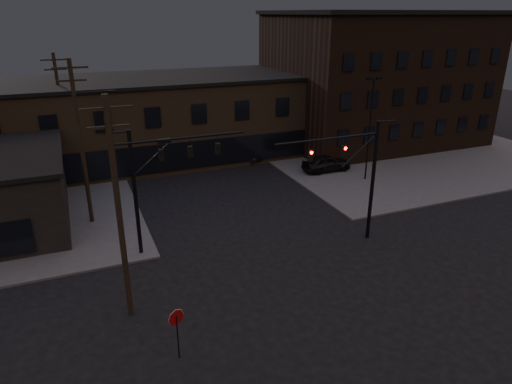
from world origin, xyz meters
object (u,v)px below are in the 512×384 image
traffic_signal_far (155,177)px  parked_car_lot_a (326,163)px  car_crossing (247,152)px  traffic_signal_near (359,170)px  stop_sign (177,323)px  parked_car_lot_b (400,146)px

traffic_signal_far → parked_car_lot_a: bearing=27.8°
car_crossing → traffic_signal_near: bearing=-100.2°
parked_car_lot_a → car_crossing: 8.72m
stop_sign → car_crossing: stop_sign is taller
parked_car_lot_b → car_crossing: 16.47m
parked_car_lot_b → car_crossing: bearing=85.4°
stop_sign → car_crossing: size_ratio=0.55×
traffic_signal_far → stop_sign: traffic_signal_far is taller
traffic_signal_far → stop_sign: (-1.28, -9.99, -3.17)m
stop_sign → parked_car_lot_a: size_ratio=0.53×
traffic_signal_near → stop_sign: bearing=-154.1°
parked_car_lot_b → traffic_signal_far: bearing=123.9°
traffic_signal_far → parked_car_lot_b: (28.05, 11.61, -4.17)m
parked_car_lot_a → traffic_signal_near: bearing=157.3°
traffic_signal_near → traffic_signal_far: same height
stop_sign → parked_car_lot_a: 26.97m
stop_sign → parked_car_lot_b: bearing=36.4°
traffic_signal_near → car_crossing: traffic_signal_near is taller
car_crossing → parked_car_lot_a: bearing=-61.8°
traffic_signal_near → stop_sign: size_ratio=3.23×
parked_car_lot_b → car_crossing: size_ratio=1.05×
traffic_signal_far → parked_car_lot_b: size_ratio=1.69×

